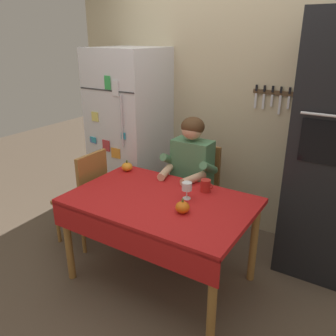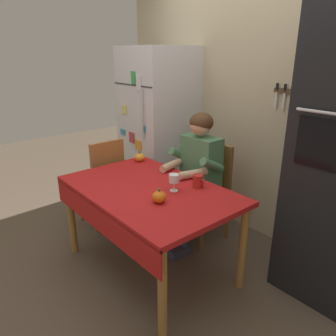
{
  "view_description": "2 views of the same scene",
  "coord_description": "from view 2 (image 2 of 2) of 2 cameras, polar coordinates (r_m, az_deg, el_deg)",
  "views": [
    {
      "loc": [
        1.32,
        -1.89,
        1.92
      ],
      "look_at": [
        -0.0,
        0.21,
        0.96
      ],
      "focal_mm": 37.07,
      "sensor_mm": 36.0,
      "label": 1
    },
    {
      "loc": [
        1.88,
        -1.29,
        1.75
      ],
      "look_at": [
        0.14,
        0.18,
        0.92
      ],
      "focal_mm": 34.74,
      "sensor_mm": 36.0,
      "label": 2
    }
  ],
  "objects": [
    {
      "name": "refrigerator",
      "position": [
        3.71,
        -1.6,
        6.66
      ],
      "size": [
        0.68,
        0.71,
        1.8
      ],
      "color": "silver",
      "rests_on": "ground"
    },
    {
      "name": "pumpkin_large",
      "position": [
        2.29,
        -1.5,
        -5.06
      ],
      "size": [
        0.1,
        0.1,
        0.11
      ],
      "color": "orange",
      "rests_on": "dining_table"
    },
    {
      "name": "ground_plane",
      "position": [
        2.87,
        -4.72,
        -17.73
      ],
      "size": [
        10.0,
        10.0,
        0.0
      ],
      "primitive_type": "plane",
      "color": "brown",
      "rests_on": "ground"
    },
    {
      "name": "chair_left_side",
      "position": [
        3.38,
        -11.16,
        -1.95
      ],
      "size": [
        0.4,
        0.4,
        0.93
      ],
      "color": "#9E6B33",
      "rests_on": "ground"
    },
    {
      "name": "pumpkin_medium",
      "position": [
        3.14,
        -5.0,
        1.89
      ],
      "size": [
        0.1,
        0.1,
        0.1
      ],
      "color": "orange",
      "rests_on": "dining_table"
    },
    {
      "name": "chair_behind_person",
      "position": [
        3.16,
        7.14,
        -3.31
      ],
      "size": [
        0.4,
        0.4,
        0.93
      ],
      "color": "brown",
      "rests_on": "ground"
    },
    {
      "name": "wine_glass",
      "position": [
        2.45,
        1.05,
        -1.96
      ],
      "size": [
        0.08,
        0.08,
        0.14
      ],
      "color": "white",
      "rests_on": "dining_table"
    },
    {
      "name": "seated_person",
      "position": [
        2.95,
        4.82,
        -0.22
      ],
      "size": [
        0.47,
        0.55,
        1.25
      ],
      "color": "#38384C",
      "rests_on": "ground"
    },
    {
      "name": "dining_table",
      "position": [
        2.56,
        -3.73,
        -5.35
      ],
      "size": [
        1.4,
        0.9,
        0.74
      ],
      "color": "#9E6B33",
      "rests_on": "ground"
    },
    {
      "name": "coffee_mug",
      "position": [
        2.54,
        5.27,
        -2.3
      ],
      "size": [
        0.11,
        0.08,
        0.1
      ],
      "color": "#B2231E",
      "rests_on": "dining_table"
    },
    {
      "name": "back_wall_assembly",
      "position": [
        3.24,
        15.34,
        11.25
      ],
      "size": [
        3.7,
        0.13,
        2.6
      ],
      "color": "#BCAD89",
      "rests_on": "ground"
    }
  ]
}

